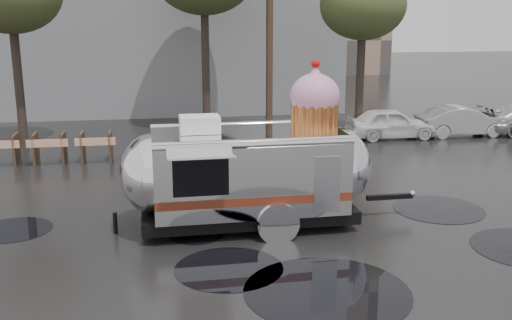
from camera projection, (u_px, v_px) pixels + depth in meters
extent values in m
plane|color=black|center=(271.00, 283.00, 11.03)|extent=(120.00, 120.00, 0.00)
cylinder|color=black|center=(14.00, 230.00, 13.72)|extent=(1.72, 1.72, 0.01)
cylinder|color=black|center=(438.00, 209.00, 15.15)|extent=(2.28, 2.28, 0.01)
cylinder|color=black|center=(196.00, 235.00, 13.40)|extent=(1.22, 1.22, 0.01)
cylinder|color=black|center=(327.00, 291.00, 10.71)|extent=(3.02, 3.02, 0.01)
cylinder|color=black|center=(229.00, 268.00, 11.65)|extent=(2.13, 2.13, 0.01)
cylinder|color=#473323|center=(270.00, 21.00, 23.73)|extent=(0.28, 0.28, 9.00)
cylinder|color=#382D26|center=(17.00, 66.00, 21.71)|extent=(0.32, 0.32, 5.85)
cylinder|color=#382D26|center=(205.00, 49.00, 24.58)|extent=(0.32, 0.32, 6.75)
cylinder|color=#382D26|center=(361.00, 67.00, 23.75)|extent=(0.32, 0.32, 5.40)
ellipsoid|color=#333E1C|center=(363.00, 5.00, 23.17)|extent=(3.36, 3.36, 2.64)
cube|color=#473323|center=(16.00, 149.00, 19.48)|extent=(0.08, 0.80, 1.00)
cube|color=#473323|center=(36.00, 149.00, 19.57)|extent=(0.08, 0.80, 1.00)
cube|color=#473323|center=(64.00, 148.00, 19.71)|extent=(0.08, 0.80, 1.00)
cube|color=#E5590C|center=(47.00, 143.00, 19.22)|extent=(1.30, 0.04, 0.25)
cube|color=#473323|center=(83.00, 147.00, 19.80)|extent=(0.08, 0.80, 1.00)
cube|color=#473323|center=(111.00, 146.00, 19.94)|extent=(0.08, 0.80, 1.00)
cube|color=#E5590C|center=(95.00, 142.00, 19.45)|extent=(1.30, 0.04, 0.25)
imported|color=silver|center=(391.00, 121.00, 23.43)|extent=(4.00, 1.80, 1.40)
imported|color=#B2B2B7|center=(463.00, 119.00, 23.88)|extent=(4.00, 1.80, 1.40)
cube|color=silver|center=(247.00, 169.00, 13.72)|extent=(4.35, 2.35, 1.76)
ellipsoid|color=silver|center=(337.00, 164.00, 14.10)|extent=(1.52, 2.28, 1.76)
ellipsoid|color=silver|center=(153.00, 173.00, 13.35)|extent=(1.52, 2.28, 1.76)
cube|color=black|center=(248.00, 211.00, 13.97)|extent=(4.92, 2.07, 0.29)
cylinder|color=black|center=(277.00, 224.00, 13.10)|extent=(0.69, 0.23, 0.68)
cylinder|color=black|center=(260.00, 197.00, 15.02)|extent=(0.69, 0.23, 0.68)
cylinder|color=silver|center=(279.00, 224.00, 12.96)|extent=(0.94, 0.12, 0.94)
cube|color=black|center=(390.00, 197.00, 14.55)|extent=(1.17, 0.15, 0.12)
sphere|color=silver|center=(412.00, 194.00, 14.64)|extent=(0.16, 0.16, 0.16)
cylinder|color=black|center=(115.00, 223.00, 13.46)|extent=(0.10, 0.10, 0.49)
cube|color=maroon|center=(256.00, 202.00, 12.76)|extent=(4.29, 0.13, 0.20)
cube|color=maroon|center=(240.00, 174.00, 14.89)|extent=(4.29, 0.13, 0.20)
cube|color=black|center=(201.00, 178.00, 12.40)|extent=(1.17, 0.06, 0.78)
cube|color=#AEA7A2|center=(201.00, 158.00, 12.06)|extent=(1.38, 0.52, 0.14)
cube|color=silver|center=(327.00, 185.00, 12.95)|extent=(0.59, 0.04, 1.27)
cube|color=white|center=(200.00, 124.00, 13.27)|extent=(0.89, 0.66, 0.37)
cylinder|color=orange|center=(314.00, 116.00, 13.71)|extent=(1.04, 1.04, 0.59)
ellipsoid|color=#E298BC|center=(315.00, 96.00, 13.60)|extent=(1.16, 1.16, 1.01)
cone|color=#E298BC|center=(315.00, 73.00, 13.48)|extent=(0.50, 0.50, 0.39)
sphere|color=red|center=(316.00, 64.00, 13.42)|extent=(0.20, 0.20, 0.20)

